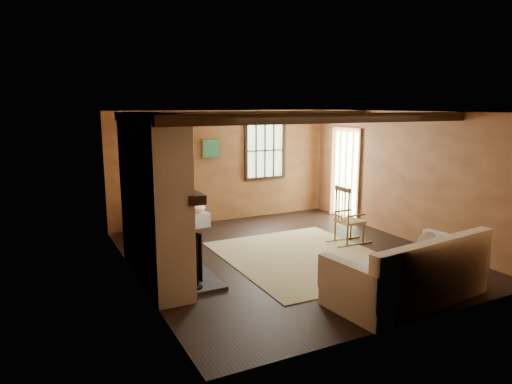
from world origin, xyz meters
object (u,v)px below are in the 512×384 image
fireplace (155,205)px  rocking_chair (348,219)px  sofa (410,276)px  laundry_basket (196,220)px  armchair (162,217)px

fireplace → rocking_chair: 3.64m
sofa → laundry_basket: (-1.29, 4.71, -0.17)m
sofa → armchair: size_ratio=2.85×
laundry_basket → armchair: 0.87m
rocking_chair → armchair: size_ratio=1.32×
fireplace → rocking_chair: bearing=2.1°
armchair → rocking_chair: bearing=105.9°
laundry_basket → armchair: (-0.79, -0.31, 0.22)m
rocking_chair → armchair: bearing=55.0°
sofa → armchair: bearing=108.8°
fireplace → laundry_basket: size_ratio=4.80×
armchair → laundry_basket: bearing=162.4°
fireplace → rocking_chair: fireplace is taller
armchair → sofa: bearing=76.2°
fireplace → sofa: fireplace is taller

